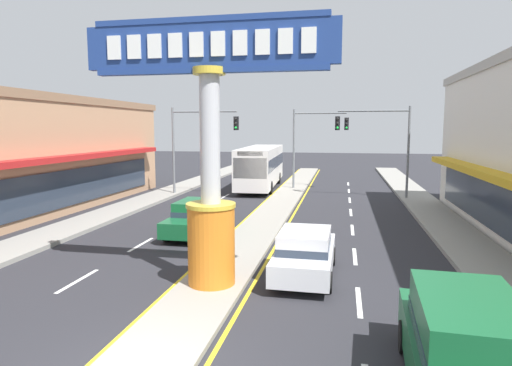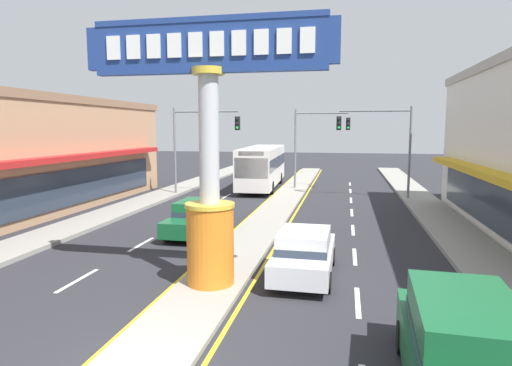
{
  "view_description": "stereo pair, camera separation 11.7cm",
  "coord_description": "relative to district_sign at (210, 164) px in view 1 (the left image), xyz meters",
  "views": [
    {
      "loc": [
        3.76,
        -7.13,
        4.75
      ],
      "look_at": [
        0.42,
        9.77,
        2.6
      ],
      "focal_mm": 30.79,
      "sensor_mm": 36.0,
      "label": 1
    },
    {
      "loc": [
        3.87,
        -7.1,
        4.75
      ],
      "look_at": [
        0.42,
        9.77,
        2.6
      ],
      "focal_mm": 30.79,
      "sensor_mm": 36.0,
      "label": 2
    }
  ],
  "objects": [
    {
      "name": "median_strip",
      "position": [
        0.0,
        12.95,
        -3.66
      ],
      "size": [
        2.0,
        52.0,
        0.14
      ],
      "primitive_type": "cube",
      "color": "gray",
      "rests_on": "ground"
    },
    {
      "name": "sidewalk_left",
      "position": [
        -8.75,
        10.95,
        -3.64
      ],
      "size": [
        2.3,
        60.0,
        0.18
      ],
      "primitive_type": "cube",
      "color": "gray",
      "rests_on": "ground"
    },
    {
      "name": "sidewalk_right",
      "position": [
        8.75,
        10.95,
        -3.64
      ],
      "size": [
        2.3,
        60.0,
        0.18
      ],
      "primitive_type": "cube",
      "color": "gray",
      "rests_on": "ground"
    },
    {
      "name": "lane_markings",
      "position": [
        0.0,
        11.6,
        -3.72
      ],
      "size": [
        8.74,
        52.0,
        0.01
      ],
      "color": "silver",
      "rests_on": "ground"
    },
    {
      "name": "district_sign",
      "position": [
        0.0,
        0.0,
        0.0
      ],
      "size": [
        7.35,
        1.46,
        7.7
      ],
      "color": "orange",
      "rests_on": "median_strip"
    },
    {
      "name": "storefront_left",
      "position": [
        -14.95,
        9.18,
        -0.43
      ],
      "size": [
        8.82,
        23.74,
        6.6
      ],
      "color": "tan",
      "rests_on": "ground"
    },
    {
      "name": "traffic_light_left_side",
      "position": [
        -6.23,
        17.12,
        0.52
      ],
      "size": [
        4.86,
        0.46,
        6.2
      ],
      "color": "slate",
      "rests_on": "ground"
    },
    {
      "name": "traffic_light_right_side",
      "position": [
        6.23,
        18.04,
        0.52
      ],
      "size": [
        4.86,
        0.46,
        6.2
      ],
      "color": "slate",
      "rests_on": "ground"
    },
    {
      "name": "traffic_light_median_far",
      "position": [
        1.53,
        21.73,
        0.47
      ],
      "size": [
        4.2,
        0.46,
        6.2
      ],
      "color": "slate",
      "rests_on": "ground"
    },
    {
      "name": "bus_near_right_lane",
      "position": [
        -2.65,
        22.3,
        -1.86
      ],
      "size": [
        3.06,
        11.31,
        3.26
      ],
      "color": "silver",
      "rests_on": "ground"
    },
    {
      "name": "sedan_far_right_lane",
      "position": [
        2.65,
        1.56,
        -2.94
      ],
      "size": [
        1.89,
        4.33,
        1.53
      ],
      "color": "silver",
      "rests_on": "ground"
    },
    {
      "name": "suv_near_left_lane",
      "position": [
        5.94,
        -4.42,
        -2.74
      ],
      "size": [
        2.14,
        4.69,
        1.9
      ],
      "color": "#14562D",
      "rests_on": "ground"
    },
    {
      "name": "sedan_mid_left_lane",
      "position": [
        -2.65,
        6.25,
        -2.94
      ],
      "size": [
        1.85,
        4.3,
        1.53
      ],
      "color": "#14562D",
      "rests_on": "ground"
    }
  ]
}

